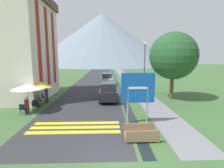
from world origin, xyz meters
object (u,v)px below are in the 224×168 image
(parked_car_far, at_px, (107,79))
(cafe_chair_near_right, at_px, (36,104))
(cafe_chair_near_left, at_px, (35,105))
(person_standing_terrace, at_px, (46,92))
(tree_by_path, at_px, (173,56))
(streetlamp, at_px, (144,65))
(hotel_building, at_px, (20,43))
(cafe_umbrella_middle_yellow, at_px, (41,84))
(footbridge, at_px, (141,135))
(cafe_umbrella_front_white, at_px, (27,87))
(person_seated_far, at_px, (27,104))
(road_sign, at_px, (138,91))
(parked_car_near, at_px, (108,92))
(cafe_chair_nearest, at_px, (23,108))
(person_seated_near, at_px, (38,100))
(cafe_chair_far_left, at_px, (42,97))
(cafe_chair_middle, at_px, (39,101))

(parked_car_far, xyz_separation_m, cafe_chair_near_right, (-5.84, -12.89, -0.40))
(cafe_chair_near_left, distance_m, person_standing_terrace, 2.67)
(tree_by_path, bearing_deg, parked_car_far, 124.45)
(parked_car_far, xyz_separation_m, streetlamp, (4.11, -7.86, 2.50))
(hotel_building, distance_m, tree_by_path, 15.57)
(cafe_umbrella_middle_yellow, height_order, tree_by_path, tree_by_path)
(footbridge, bearing_deg, streetlamp, 77.03)
(footbridge, height_order, cafe_umbrella_front_white, cafe_umbrella_front_white)
(person_seated_far, bearing_deg, road_sign, -16.44)
(hotel_building, height_order, streetlamp, hotel_building)
(parked_car_near, height_order, cafe_chair_nearest, parked_car_near)
(person_seated_near, height_order, person_standing_terrace, person_standing_terrace)
(cafe_umbrella_middle_yellow, relative_size, streetlamp, 0.37)
(hotel_building, relative_size, cafe_chair_far_left, 12.35)
(parked_car_near, height_order, cafe_chair_near_right, parked_car_near)
(footbridge, xyz_separation_m, cafe_chair_middle, (-7.67, 6.34, 0.29))
(cafe_umbrella_front_white, bearing_deg, hotel_building, 117.96)
(parked_car_far, xyz_separation_m, cafe_chair_far_left, (-6.24, -10.41, -0.40))
(road_sign, distance_m, streetlamp, 8.67)
(cafe_umbrella_front_white, bearing_deg, tree_by_path, 17.16)
(parked_car_near, relative_size, cafe_chair_nearest, 4.77)
(cafe_chair_middle, height_order, cafe_umbrella_front_white, cafe_umbrella_front_white)
(parked_car_near, height_order, cafe_chair_near_left, parked_car_near)
(streetlamp, distance_m, tree_by_path, 3.17)
(road_sign, bearing_deg, parked_car_near, 106.34)
(cafe_umbrella_middle_yellow, bearing_deg, person_standing_terrace, 80.29)
(road_sign, distance_m, cafe_chair_middle, 9.07)
(cafe_chair_near_left, bearing_deg, tree_by_path, -4.01)
(cafe_chair_middle, distance_m, tree_by_path, 13.32)
(hotel_building, xyz_separation_m, parked_car_near, (8.99, -1.71, -4.77))
(cafe_chair_middle, xyz_separation_m, cafe_umbrella_middle_yellow, (0.14, 0.31, 1.39))
(hotel_building, xyz_separation_m, cafe_chair_middle, (2.93, -3.62, -5.17))
(hotel_building, bearing_deg, parked_car_far, 43.07)
(parked_car_near, xyz_separation_m, person_seated_far, (-6.27, -3.75, -0.20))
(parked_car_near, relative_size, person_seated_near, 3.23)
(road_sign, bearing_deg, person_seated_far, 163.56)
(cafe_chair_far_left, height_order, person_seated_near, person_seated_near)
(tree_by_path, bearing_deg, footbridge, -119.30)
(cafe_chair_far_left, distance_m, tree_by_path, 13.42)
(cafe_chair_near_right, relative_size, tree_by_path, 0.13)
(cafe_chair_near_right, bearing_deg, cafe_chair_far_left, 112.03)
(cafe_chair_near_left, distance_m, cafe_chair_far_left, 2.98)
(cafe_umbrella_middle_yellow, bearing_deg, tree_by_path, 9.26)
(parked_car_near, bearing_deg, hotel_building, 169.22)
(cafe_umbrella_front_white, xyz_separation_m, streetlamp, (10.23, 5.65, 1.38))
(cafe_chair_middle, distance_m, cafe_umbrella_front_white, 2.20)
(road_sign, xyz_separation_m, person_seated_far, (-8.06, 2.38, -1.42))
(person_seated_near, bearing_deg, cafe_chair_near_right, -82.14)
(person_standing_terrace, bearing_deg, parked_car_far, 62.17)
(cafe_chair_near_left, xyz_separation_m, cafe_chair_far_left, (-0.54, 2.93, 0.00))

